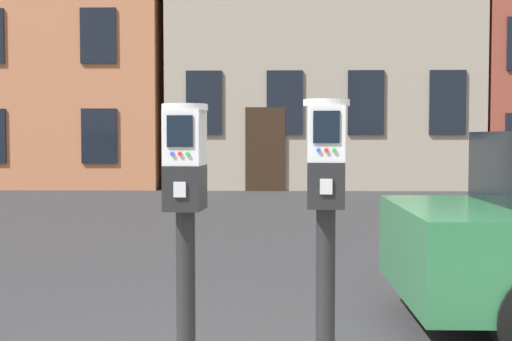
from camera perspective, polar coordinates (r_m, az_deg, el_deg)
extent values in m
cylinder|color=black|center=(3.36, -5.78, -10.90)|extent=(0.10, 0.10, 0.90)
cube|color=black|center=(3.27, -5.83, -1.39)|extent=(0.19, 0.25, 0.21)
cube|color=#A5A8AD|center=(3.15, -6.28, -1.56)|extent=(0.06, 0.02, 0.07)
cube|color=#B7BABF|center=(3.26, -5.85, 2.68)|extent=(0.19, 0.24, 0.26)
cube|color=black|center=(3.15, -6.28, 3.23)|extent=(0.12, 0.02, 0.14)
cylinder|color=blue|center=(3.15, -6.90, 1.37)|extent=(0.02, 0.01, 0.02)
cylinder|color=red|center=(3.15, -6.27, 1.37)|extent=(0.02, 0.01, 0.02)
cylinder|color=green|center=(3.14, -5.65, 1.37)|extent=(0.02, 0.01, 0.02)
cylinder|color=#B7BABF|center=(3.26, -5.87, 5.19)|extent=(0.23, 0.23, 0.03)
cylinder|color=black|center=(3.34, 5.72, -10.86)|extent=(0.10, 0.10, 0.92)
cube|color=black|center=(3.25, 5.77, -1.16)|extent=(0.19, 0.25, 0.21)
cube|color=#A5A8AD|center=(3.13, 5.78, -1.32)|extent=(0.06, 0.02, 0.07)
cube|color=#B7BABF|center=(3.24, 5.79, 3.00)|extent=(0.19, 0.24, 0.26)
cube|color=black|center=(3.13, 5.81, 3.58)|extent=(0.12, 0.02, 0.15)
cylinder|color=blue|center=(3.12, 5.15, 1.68)|extent=(0.02, 0.01, 0.02)
cylinder|color=red|center=(3.12, 5.80, 1.68)|extent=(0.02, 0.01, 0.02)
cylinder|color=green|center=(3.13, 6.44, 1.67)|extent=(0.02, 0.01, 0.02)
cylinder|color=#B7BABF|center=(3.25, 5.80, 5.56)|extent=(0.23, 0.23, 0.03)
cylinder|color=black|center=(5.97, 17.10, -7.57)|extent=(0.64, 0.22, 0.64)
cube|color=#B7704C|center=(22.12, -18.06, 12.20)|extent=(8.49, 6.33, 10.05)
cube|color=black|center=(17.94, -12.76, 2.79)|extent=(0.90, 0.06, 1.38)
cube|color=black|center=(18.11, -12.85, 10.76)|extent=(0.90, 0.06, 1.38)
cube|color=black|center=(17.49, -4.30, 5.57)|extent=(0.90, 0.06, 1.60)
cube|color=black|center=(17.41, 2.37, 5.59)|extent=(0.90, 0.06, 1.60)
cube|color=black|center=(17.55, 9.01, 5.54)|extent=(0.90, 0.06, 1.60)
cube|color=black|center=(17.92, 15.46, 5.41)|extent=(0.90, 0.06, 1.60)
cube|color=black|center=(17.39, 0.77, 1.76)|extent=(1.00, 0.07, 2.10)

